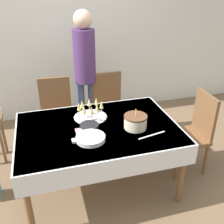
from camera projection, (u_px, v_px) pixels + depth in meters
name	position (u px, v px, depth m)	size (l,w,h in m)	color
ground_plane	(100.00, 183.00, 2.97)	(12.00, 12.00, 0.00)	brown
wall_back	(69.00, 31.00, 3.93)	(8.00, 0.05, 2.70)	silver
dining_table	(98.00, 136.00, 2.68)	(1.61, 1.11, 0.73)	white
dining_chair_far_left	(57.00, 112.00, 3.39)	(0.44, 0.44, 0.95)	brown
dining_chair_far_right	(109.00, 105.00, 3.56)	(0.43, 0.43, 0.95)	brown
dining_chair_right_end	(194.00, 130.00, 3.00)	(0.43, 0.43, 0.95)	brown
birthday_cake	(135.00, 122.00, 2.60)	(0.23, 0.23, 0.21)	beige
champagne_tray	(90.00, 110.00, 2.79)	(0.36, 0.36, 0.18)	silver
plate_stack_main	(91.00, 138.00, 2.42)	(0.27, 0.27, 0.04)	white
plate_stack_dessert	(89.00, 126.00, 2.64)	(0.19, 0.19, 0.03)	black
cake_knife	(152.00, 135.00, 2.50)	(0.30, 0.08, 0.00)	silver
fork_pile	(81.00, 139.00, 2.42)	(0.17, 0.07, 0.02)	silver
napkin_pile	(84.00, 132.00, 2.55)	(0.15, 0.15, 0.01)	pink
person_standing	(85.00, 66.00, 3.37)	(0.28, 0.28, 1.75)	#3F4C72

